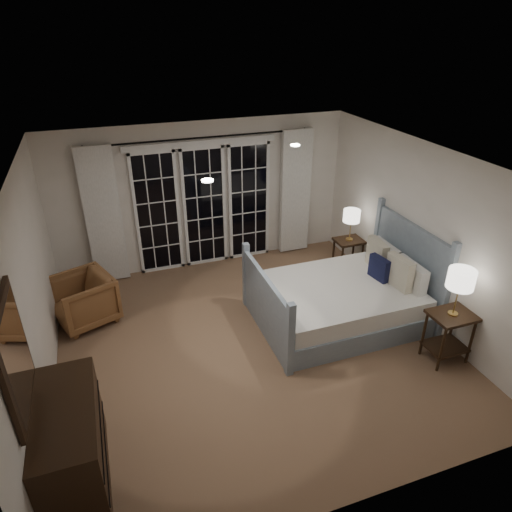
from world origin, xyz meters
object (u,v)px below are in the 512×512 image
object	(u,v)px
bed	(342,299)
lamp_right	(352,216)
nightstand_left	(449,329)
lamp_left	(461,279)
nightstand_right	(348,251)
dresser	(72,445)
armchair	(83,300)

from	to	relation	value
bed	lamp_right	bearing A→B (deg)	57.26
nightstand_left	lamp_left	world-z (taller)	lamp_left
nightstand_right	dresser	bearing A→B (deg)	-148.54
armchair	dresser	bearing A→B (deg)	-23.49
nightstand_left	lamp_left	size ratio (longest dim) A/B	1.11
nightstand_left	nightstand_right	xyz separation A→B (m)	(-0.03, 2.45, -0.06)
lamp_right	lamp_left	bearing A→B (deg)	-89.28
lamp_left	lamp_right	xyz separation A→B (m)	(-0.03, 2.45, -0.16)
nightstand_left	bed	bearing A→B (deg)	123.47
lamp_right	dresser	xyz separation A→B (m)	(-4.43, -2.71, -0.58)
nightstand_left	armchair	xyz separation A→B (m)	(-4.33, 2.42, -0.10)
nightstand_right	dresser	xyz separation A→B (m)	(-4.43, -2.71, 0.06)
armchair	nightstand_left	bearing A→B (deg)	40.12
bed	lamp_left	bearing A→B (deg)	-56.53
nightstand_left	lamp_right	distance (m)	2.52
bed	nightstand_left	world-z (taller)	bed
lamp_right	dresser	distance (m)	5.22
nightstand_left	lamp_left	xyz separation A→B (m)	(0.00, -0.00, 0.73)
lamp_left	armchair	size ratio (longest dim) A/B	0.78
lamp_right	dresser	size ratio (longest dim) A/B	0.42
nightstand_right	lamp_right	size ratio (longest dim) A/B	1.12
nightstand_left	nightstand_right	world-z (taller)	nightstand_left
nightstand_left	dresser	xyz separation A→B (m)	(-4.46, -0.26, -0.00)
nightstand_right	armchair	distance (m)	4.30
nightstand_right	armchair	world-z (taller)	armchair
lamp_left	armchair	distance (m)	5.03
nightstand_right	lamp_left	bearing A→B (deg)	-89.28
nightstand_right	lamp_right	world-z (taller)	lamp_right
lamp_left	bed	bearing A→B (deg)	123.47
nightstand_left	nightstand_right	bearing A→B (deg)	90.72
nightstand_left	armchair	size ratio (longest dim) A/B	0.87
bed	nightstand_right	size ratio (longest dim) A/B	3.81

